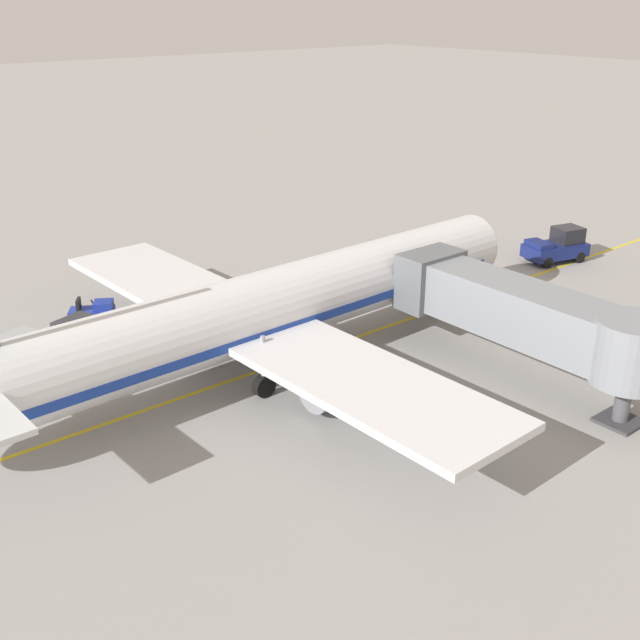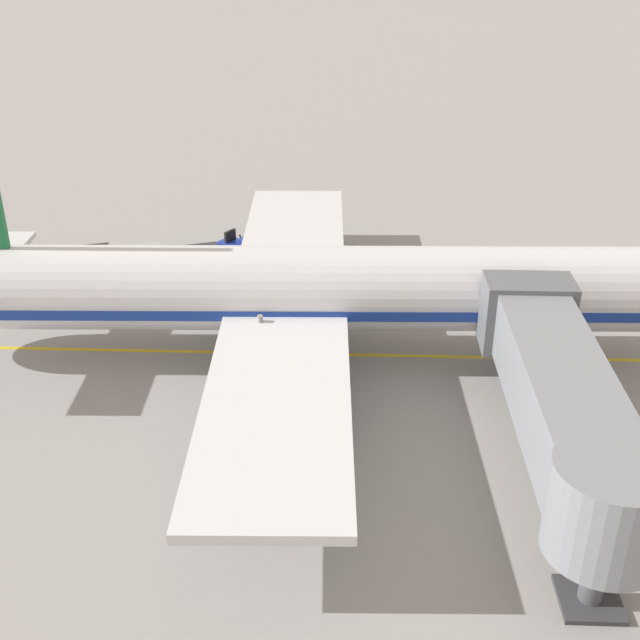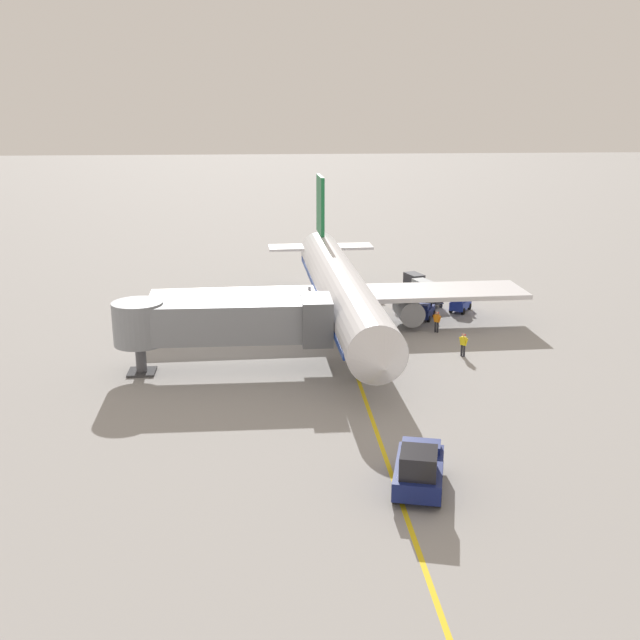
{
  "view_description": "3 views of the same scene",
  "coord_description": "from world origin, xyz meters",
  "px_view_note": "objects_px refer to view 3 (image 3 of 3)",
  "views": [
    {
      "loc": [
        28.97,
        -22.01,
        17.46
      ],
      "look_at": [
        1.42,
        0.43,
        2.5
      ],
      "focal_mm": 43.35,
      "sensor_mm": 36.0,
      "label": 1
    },
    {
      "loc": [
        31.56,
        -0.09,
        17.94
      ],
      "look_at": [
        1.21,
        -1.29,
        2.36
      ],
      "focal_mm": 44.92,
      "sensor_mm": 36.0,
      "label": 2
    },
    {
      "loc": [
        6.05,
        55.31,
        17.64
      ],
      "look_at": [
        2.1,
        4.14,
        2.57
      ],
      "focal_mm": 42.41,
      "sensor_mm": 36.0,
      "label": 3
    }
  ],
  "objects_px": {
    "pushback_tractor": "(419,469)",
    "ground_crew_marshaller": "(395,299)",
    "baggage_cart_third_in_train": "(414,280)",
    "baggage_cart_second_in_train": "(423,287)",
    "ground_crew_loader": "(463,343)",
    "baggage_tug_trailing": "(460,303)",
    "baggage_tug_lead": "(425,311)",
    "ground_crew_wing_walker": "(437,321)",
    "jet_bridge": "(224,322)",
    "parked_airliner": "(341,290)",
    "baggage_cart_front": "(431,295)"
  },
  "relations": [
    {
      "from": "pushback_tractor",
      "to": "ground_crew_marshaller",
      "type": "relative_size",
      "value": 2.85
    },
    {
      "from": "baggage_cart_third_in_train",
      "to": "baggage_cart_second_in_train",
      "type": "bearing_deg",
      "value": 95.32
    },
    {
      "from": "baggage_cart_second_in_train",
      "to": "ground_crew_marshaller",
      "type": "height_order",
      "value": "ground_crew_marshaller"
    },
    {
      "from": "ground_crew_marshaller",
      "to": "ground_crew_loader",
      "type": "bearing_deg",
      "value": 102.17
    },
    {
      "from": "baggage_tug_trailing",
      "to": "baggage_cart_third_in_train",
      "type": "distance_m",
      "value": 8.31
    },
    {
      "from": "baggage_tug_trailing",
      "to": "baggage_tug_lead",
      "type": "bearing_deg",
      "value": 30.26
    },
    {
      "from": "ground_crew_wing_walker",
      "to": "ground_crew_marshaller",
      "type": "distance_m",
      "value": 7.15
    },
    {
      "from": "jet_bridge",
      "to": "ground_crew_marshaller",
      "type": "distance_m",
      "value": 20.21
    },
    {
      "from": "pushback_tractor",
      "to": "ground_crew_loader",
      "type": "distance_m",
      "value": 19.99
    },
    {
      "from": "parked_airliner",
      "to": "ground_crew_wing_walker",
      "type": "bearing_deg",
      "value": 168.02
    },
    {
      "from": "baggage_cart_second_in_train",
      "to": "ground_crew_marshaller",
      "type": "relative_size",
      "value": 1.76
    },
    {
      "from": "baggage_cart_third_in_train",
      "to": "ground_crew_wing_walker",
      "type": "distance_m",
      "value": 13.77
    },
    {
      "from": "parked_airliner",
      "to": "baggage_tug_trailing",
      "type": "distance_m",
      "value": 11.88
    },
    {
      "from": "baggage_cart_front",
      "to": "ground_crew_loader",
      "type": "relative_size",
      "value": 1.76
    },
    {
      "from": "jet_bridge",
      "to": "pushback_tractor",
      "type": "distance_m",
      "value": 19.68
    },
    {
      "from": "jet_bridge",
      "to": "baggage_cart_second_in_train",
      "type": "xyz_separation_m",
      "value": [
        -17.32,
        -18.49,
        -2.51
      ]
    },
    {
      "from": "baggage_tug_trailing",
      "to": "baggage_cart_front",
      "type": "distance_m",
      "value": 2.93
    },
    {
      "from": "baggage_cart_front",
      "to": "ground_crew_wing_walker",
      "type": "bearing_deg",
      "value": 80.83
    },
    {
      "from": "baggage_tug_lead",
      "to": "baggage_cart_second_in_train",
      "type": "height_order",
      "value": "baggage_tug_lead"
    },
    {
      "from": "jet_bridge",
      "to": "baggage_cart_second_in_train",
      "type": "distance_m",
      "value": 25.46
    },
    {
      "from": "baggage_cart_third_in_train",
      "to": "ground_crew_loader",
      "type": "xyz_separation_m",
      "value": [
        0.35,
        19.56,
        0.0
      ]
    },
    {
      "from": "baggage_tug_trailing",
      "to": "pushback_tractor",
      "type": "bearing_deg",
      "value": 72.03
    },
    {
      "from": "pushback_tractor",
      "to": "baggage_cart_front",
      "type": "distance_m",
      "value": 33.25
    },
    {
      "from": "baggage_tug_lead",
      "to": "ground_crew_wing_walker",
      "type": "relative_size",
      "value": 1.64
    },
    {
      "from": "baggage_tug_lead",
      "to": "ground_crew_wing_walker",
      "type": "xyz_separation_m",
      "value": [
        -0.18,
        3.73,
        0.24
      ]
    },
    {
      "from": "baggage_cart_second_in_train",
      "to": "ground_crew_wing_walker",
      "type": "relative_size",
      "value": 1.76
    },
    {
      "from": "baggage_tug_trailing",
      "to": "ground_crew_marshaller",
      "type": "xyz_separation_m",
      "value": [
        5.53,
        -1.02,
        0.24
      ]
    },
    {
      "from": "baggage_cart_front",
      "to": "baggage_cart_second_in_train",
      "type": "distance_m",
      "value": 3.13
    },
    {
      "from": "baggage_cart_third_in_train",
      "to": "jet_bridge",
      "type": "bearing_deg",
      "value": 51.3
    },
    {
      "from": "baggage_cart_front",
      "to": "ground_crew_marshaller",
      "type": "xyz_separation_m",
      "value": [
        3.41,
        0.99,
        0.0
      ]
    },
    {
      "from": "baggage_tug_lead",
      "to": "baggage_cart_third_in_train",
      "type": "distance_m",
      "value": 10.07
    },
    {
      "from": "baggage_cart_front",
      "to": "baggage_cart_second_in_train",
      "type": "bearing_deg",
      "value": -88.68
    },
    {
      "from": "jet_bridge",
      "to": "baggage_cart_third_in_train",
      "type": "xyz_separation_m",
      "value": [
        -17.06,
        -21.29,
        -2.51
      ]
    },
    {
      "from": "baggage_cart_front",
      "to": "baggage_cart_second_in_train",
      "type": "relative_size",
      "value": 1.0
    },
    {
      "from": "baggage_cart_front",
      "to": "ground_crew_loader",
      "type": "height_order",
      "value": "ground_crew_loader"
    },
    {
      "from": "baggage_tug_lead",
      "to": "baggage_cart_second_in_train",
      "type": "distance_m",
      "value": 7.34
    },
    {
      "from": "ground_crew_wing_walker",
      "to": "jet_bridge",
      "type": "bearing_deg",
      "value": 25.09
    },
    {
      "from": "parked_airliner",
      "to": "baggage_cart_front",
      "type": "xyz_separation_m",
      "value": [
        -8.69,
        -6.23,
        -2.24
      ]
    },
    {
      "from": "parked_airliner",
      "to": "jet_bridge",
      "type": "height_order",
      "value": "parked_airliner"
    },
    {
      "from": "pushback_tractor",
      "to": "baggage_tug_lead",
      "type": "relative_size",
      "value": 1.74
    },
    {
      "from": "parked_airliner",
      "to": "ground_crew_loader",
      "type": "xyz_separation_m",
      "value": [
        -8.01,
        7.4,
        -2.23
      ]
    },
    {
      "from": "pushback_tractor",
      "to": "ground_crew_marshaller",
      "type": "height_order",
      "value": "pushback_tractor"
    },
    {
      "from": "baggage_cart_front",
      "to": "ground_crew_marshaller",
      "type": "relative_size",
      "value": 1.76
    },
    {
      "from": "parked_airliner",
      "to": "ground_crew_loader",
      "type": "distance_m",
      "value": 11.13
    },
    {
      "from": "baggage_tug_trailing",
      "to": "ground_crew_wing_walker",
      "type": "bearing_deg",
      "value": 59.78
    },
    {
      "from": "jet_bridge",
      "to": "baggage_tug_lead",
      "type": "bearing_deg",
      "value": -144.73
    },
    {
      "from": "parked_airliner",
      "to": "jet_bridge",
      "type": "xyz_separation_m",
      "value": [
        8.7,
        9.13,
        0.27
      ]
    },
    {
      "from": "parked_airliner",
      "to": "pushback_tractor",
      "type": "height_order",
      "value": "parked_airliner"
    },
    {
      "from": "baggage_cart_front",
      "to": "baggage_cart_second_in_train",
      "type": "xyz_separation_m",
      "value": [
        0.07,
        -3.13,
        0.0
      ]
    },
    {
      "from": "ground_crew_loader",
      "to": "baggage_cart_front",
      "type": "bearing_deg",
      "value": -92.86
    }
  ]
}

